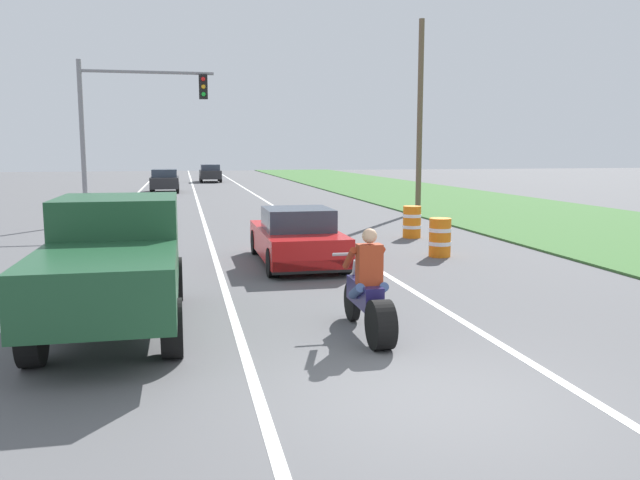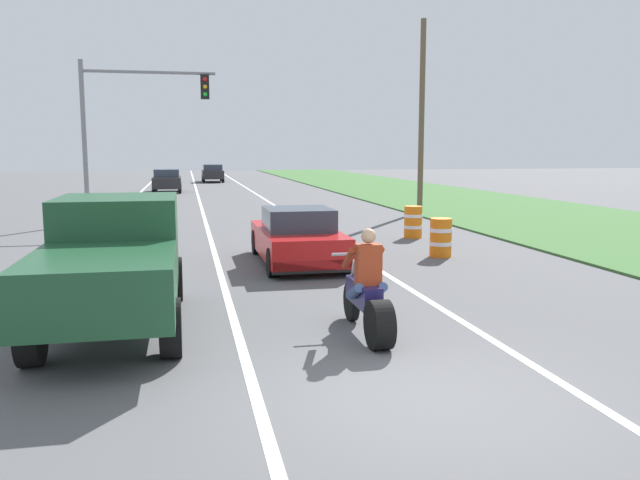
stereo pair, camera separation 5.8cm
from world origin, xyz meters
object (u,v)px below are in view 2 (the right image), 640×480
object	(u,v)px
construction_barrel_mid	(413,222)
distant_car_further_ahead	(213,173)
distant_car_far_ahead	(167,180)
motorcycle_with_rider	(368,298)
construction_barrel_nearest	(441,237)
traffic_light_mast_near	(126,115)
pickup_truck_left_lane_dark_green	(113,258)
sports_car_red	(297,238)

from	to	relation	value
construction_barrel_mid	distant_car_further_ahead	bearing A→B (deg)	97.17
distant_car_far_ahead	distant_car_further_ahead	size ratio (longest dim) A/B	1.00
motorcycle_with_rider	distant_car_further_ahead	bearing A→B (deg)	90.35
distant_car_far_ahead	distant_car_further_ahead	distance (m)	13.55
construction_barrel_nearest	distant_car_further_ahead	xyz separation A→B (m)	(-4.13, 40.69, 0.27)
motorcycle_with_rider	distant_car_far_ahead	world-z (taller)	motorcycle_with_rider
traffic_light_mast_near	motorcycle_with_rider	bearing A→B (deg)	-74.11
distant_car_far_ahead	pickup_truck_left_lane_dark_green	bearing A→B (deg)	-89.89
construction_barrel_mid	pickup_truck_left_lane_dark_green	bearing A→B (deg)	-132.25
traffic_light_mast_near	construction_barrel_nearest	distance (m)	13.45
construction_barrel_nearest	construction_barrel_mid	distance (m)	3.62
distant_car_further_ahead	pickup_truck_left_lane_dark_green	bearing A→B (deg)	-94.23
sports_car_red	traffic_light_mast_near	size ratio (longest dim) A/B	0.72
construction_barrel_mid	traffic_light_mast_near	bearing A→B (deg)	145.42
construction_barrel_nearest	distant_car_further_ahead	world-z (taller)	distant_car_further_ahead
motorcycle_with_rider	distant_car_far_ahead	bearing A→B (deg)	96.28
pickup_truck_left_lane_dark_green	motorcycle_with_rider	bearing A→B (deg)	-18.69
sports_car_red	construction_barrel_nearest	distance (m)	3.81
distant_car_further_ahead	distant_car_far_ahead	bearing A→B (deg)	-104.84
motorcycle_with_rider	pickup_truck_left_lane_dark_green	distance (m)	3.93
motorcycle_with_rider	construction_barrel_mid	size ratio (longest dim) A/B	2.21
motorcycle_with_rider	construction_barrel_nearest	xyz separation A→B (m)	(3.84, 6.57, -0.09)
traffic_light_mast_near	distant_car_far_ahead	distance (m)	18.09
motorcycle_with_rider	distant_car_far_ahead	size ratio (longest dim) A/B	0.55
motorcycle_with_rider	distant_car_far_ahead	xyz separation A→B (m)	(-3.76, 34.15, 0.18)
construction_barrel_nearest	construction_barrel_mid	xyz separation A→B (m)	(0.54, 3.58, 0.00)
sports_car_red	construction_barrel_mid	distance (m)	5.80
traffic_light_mast_near	construction_barrel_mid	bearing A→B (deg)	-34.58
motorcycle_with_rider	traffic_light_mast_near	world-z (taller)	traffic_light_mast_near
motorcycle_with_rider	pickup_truck_left_lane_dark_green	bearing A→B (deg)	161.31
motorcycle_with_rider	sports_car_red	xyz separation A→B (m)	(0.04, 6.31, 0.04)
pickup_truck_left_lane_dark_green	distant_car_far_ahead	distance (m)	32.91
traffic_light_mast_near	distant_car_further_ahead	distance (m)	31.35
motorcycle_with_rider	sports_car_red	bearing A→B (deg)	89.67
distant_car_far_ahead	traffic_light_mast_near	bearing A→B (deg)	-92.90
motorcycle_with_rider	traffic_light_mast_near	size ratio (longest dim) A/B	0.37
motorcycle_with_rider	distant_car_further_ahead	distance (m)	47.25
distant_car_far_ahead	distant_car_further_ahead	xyz separation A→B (m)	(3.47, 13.10, 0.00)
distant_car_further_ahead	traffic_light_mast_near	bearing A→B (deg)	-98.06
sports_car_red	construction_barrel_nearest	size ratio (longest dim) A/B	4.30
sports_car_red	construction_barrel_nearest	world-z (taller)	sports_car_red
pickup_truck_left_lane_dark_green	construction_barrel_nearest	size ratio (longest dim) A/B	4.80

